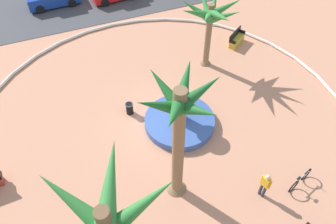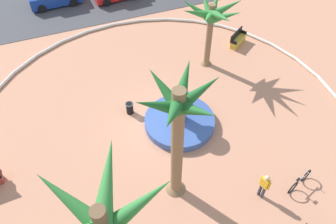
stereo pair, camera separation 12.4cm
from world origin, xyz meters
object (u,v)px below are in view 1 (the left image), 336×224
Objects in this scene: palm_tree_mid_plaza at (179,124)px; trash_bin at (129,108)px; bench_east at (237,40)px; person_cyclist_helmet at (265,184)px; bicycle_red_frame at (300,180)px; fountain at (180,121)px; palm_tree_by_curb at (210,16)px.

palm_tree_mid_plaza reaches higher than trash_bin.
person_cyclist_helmet is at bearing -114.18° from bench_east.
bicycle_red_frame is at bearing -50.79° from trash_bin.
bench_east is 11.67m from person_cyclist_helmet.
bench_east is (8.26, 8.90, -4.33)m from palm_tree_mid_plaza.
bench_east is at bearing 21.56° from trash_bin.
bicycle_red_frame is 1.01× the size of person_cyclist_helmet.
palm_tree_mid_plaza is 6.93m from trash_bin.
fountain is 2.33× the size of person_cyclist_helmet.
palm_tree_by_curb is 4.47m from bench_east.
palm_tree_mid_plaza is at bearing 160.28° from bicycle_red_frame.
trash_bin is at bearing 119.70° from person_cyclist_helmet.
palm_tree_by_curb is at bearing -158.34° from bench_east.
person_cyclist_helmet is at bearing -100.94° from palm_tree_by_curb.
bicycle_red_frame is at bearing -104.78° from bench_east.
palm_tree_mid_plaza is 9.09× the size of trash_bin.
bicycle_red_frame is (3.72, -5.52, 0.08)m from fountain.
person_cyclist_helmet is (3.48, -1.73, -3.76)m from palm_tree_mid_plaza.
palm_tree_mid_plaza is at bearing -132.86° from bench_east.
bench_east is 0.97× the size of bicycle_red_frame.
palm_tree_mid_plaza is 4.13× the size of bench_east.
bench_east is at bearing 38.95° from fountain.
fountain is 5.90m from palm_tree_mid_plaza.
bench_east reaches higher than trash_bin.
palm_tree_mid_plaza reaches higher than fountain.
person_cyclist_helmet reaches higher than bicycle_red_frame.
palm_tree_by_curb is (3.63, 4.15, 3.20)m from fountain.
fountain is 2.37× the size of bench_east.
fountain is at bearing 64.90° from palm_tree_mid_plaza.
bench_east is 2.20× the size of trash_bin.
trash_bin is (-0.59, 5.41, -4.29)m from palm_tree_mid_plaza.
palm_tree_by_curb is 0.68× the size of palm_tree_mid_plaza.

